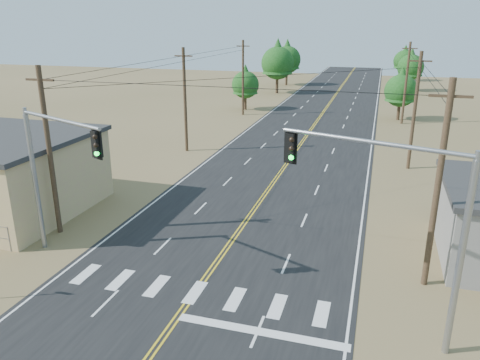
% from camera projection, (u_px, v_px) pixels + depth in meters
% --- Properties ---
extents(road, '(15.00, 200.00, 0.02)m').
position_uv_depth(road, '(286.00, 165.00, 42.20)').
color(road, black).
rests_on(road, ground).
extents(utility_pole_left_near, '(1.80, 0.30, 10.00)m').
position_uv_depth(utility_pole_left_near, '(49.00, 151.00, 27.08)').
color(utility_pole_left_near, '#4C3826').
rests_on(utility_pole_left_near, ground).
extents(utility_pole_left_mid, '(1.80, 0.30, 10.00)m').
position_uv_depth(utility_pole_left_mid, '(185.00, 99.00, 45.23)').
color(utility_pole_left_mid, '#4C3826').
rests_on(utility_pole_left_mid, ground).
extents(utility_pole_left_far, '(1.80, 0.30, 10.00)m').
position_uv_depth(utility_pole_left_far, '(243.00, 77.00, 63.38)').
color(utility_pole_left_far, '#4C3826').
rests_on(utility_pole_left_far, ground).
extents(utility_pole_right_near, '(1.80, 0.30, 10.00)m').
position_uv_depth(utility_pole_right_near, '(438.00, 186.00, 21.38)').
color(utility_pole_right_near, '#4C3826').
rests_on(utility_pole_right_near, ground).
extents(utility_pole_right_mid, '(1.80, 0.30, 10.00)m').
position_uv_depth(utility_pole_right_mid, '(415.00, 111.00, 39.53)').
color(utility_pole_right_mid, '#4C3826').
rests_on(utility_pole_right_mid, ground).
extents(utility_pole_right_far, '(1.80, 0.30, 10.00)m').
position_uv_depth(utility_pole_right_far, '(406.00, 83.00, 57.68)').
color(utility_pole_right_far, '#4C3826').
rests_on(utility_pole_right_far, ground).
extents(signal_mast_left, '(6.23, 2.85, 8.02)m').
position_uv_depth(signal_mast_left, '(50.00, 162.00, 23.88)').
color(signal_mast_left, gray).
rests_on(signal_mast_left, ground).
extents(signal_mast_right, '(7.25, 2.55, 8.13)m').
position_uv_depth(signal_mast_right, '(403.00, 208.00, 17.67)').
color(signal_mast_right, gray).
rests_on(signal_mast_right, ground).
extents(tree_left_near, '(3.93, 3.93, 6.55)m').
position_uv_depth(tree_left_near, '(245.00, 82.00, 67.60)').
color(tree_left_near, '#3F2D1E').
rests_on(tree_left_near, ground).
extents(tree_left_mid, '(5.78, 5.78, 9.63)m').
position_uv_depth(tree_left_mid, '(278.00, 60.00, 82.99)').
color(tree_left_mid, '#3F2D1E').
rests_on(tree_left_mid, ground).
extents(tree_left_far, '(5.47, 5.47, 9.12)m').
position_uv_depth(tree_left_far, '(287.00, 57.00, 93.91)').
color(tree_left_far, '#3F2D1E').
rests_on(tree_left_far, ground).
extents(tree_right_near, '(4.15, 4.15, 6.92)m').
position_uv_depth(tree_right_near, '(401.00, 87.00, 60.28)').
color(tree_right_near, '#3F2D1E').
rests_on(tree_right_near, ground).
extents(tree_right_mid, '(4.71, 4.71, 7.85)m').
position_uv_depth(tree_right_mid, '(411.00, 65.00, 85.87)').
color(tree_right_mid, '#3F2D1E').
rests_on(tree_right_mid, ground).
extents(tree_right_far, '(4.62, 4.62, 7.70)m').
position_uv_depth(tree_right_far, '(405.00, 59.00, 101.14)').
color(tree_right_far, '#3F2D1E').
rests_on(tree_right_far, ground).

